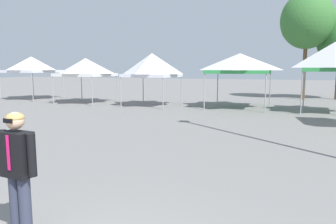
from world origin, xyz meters
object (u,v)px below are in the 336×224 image
(canopy_tent_far_right, at_px, (86,67))
(canopy_tent_left_of_center, at_px, (334,57))
(canopy_tent_center, at_px, (32,65))
(tree_behind_tents_right, at_px, (307,21))
(person_foreground, at_px, (18,168))
(canopy_tent_behind_center, at_px, (240,63))
(canopy_tent_behind_left, at_px, (152,65))

(canopy_tent_far_right, distance_m, canopy_tent_left_of_center, 15.15)
(canopy_tent_center, relative_size, tree_behind_tents_right, 0.43)
(canopy_tent_center, height_order, person_foreground, canopy_tent_center)
(canopy_tent_center, height_order, canopy_tent_behind_center, canopy_tent_center)
(canopy_tent_far_right, height_order, canopy_tent_left_of_center, canopy_tent_left_of_center)
(canopy_tent_center, xyz_separation_m, tree_behind_tents_right, (19.40, 7.29, 3.24))
(canopy_tent_center, bearing_deg, canopy_tent_behind_left, -3.95)
(canopy_tent_behind_center, bearing_deg, person_foreground, -91.48)
(canopy_tent_center, bearing_deg, canopy_tent_behind_center, 0.62)
(canopy_tent_far_right, distance_m, person_foreground, 18.17)
(canopy_tent_center, distance_m, person_foreground, 22.12)
(canopy_tent_behind_center, bearing_deg, tree_behind_tents_right, 62.10)
(person_foreground, bearing_deg, canopy_tent_behind_center, 88.52)
(canopy_tent_behind_left, height_order, person_foreground, canopy_tent_behind_left)
(canopy_tent_left_of_center, xyz_separation_m, tree_behind_tents_right, (-1.16, 7.59, 2.93))
(canopy_tent_left_of_center, height_order, person_foreground, canopy_tent_left_of_center)
(canopy_tent_behind_left, relative_size, canopy_tent_left_of_center, 0.89)
(person_foreground, distance_m, tree_behind_tents_right, 24.14)
(canopy_tent_center, relative_size, canopy_tent_behind_center, 0.97)
(canopy_tent_behind_center, relative_size, tree_behind_tents_right, 0.44)
(canopy_tent_center, xyz_separation_m, person_foreground, (15.21, -15.98, -1.60))
(canopy_tent_behind_left, bearing_deg, canopy_tent_center, 176.05)
(canopy_tent_behind_left, height_order, canopy_tent_behind_center, canopy_tent_behind_left)
(person_foreground, relative_size, tree_behind_tents_right, 0.22)
(canopy_tent_center, xyz_separation_m, canopy_tent_left_of_center, (20.56, -0.30, 0.31))
(canopy_tent_far_right, height_order, canopy_tent_behind_center, canopy_tent_behind_center)
(canopy_tent_left_of_center, relative_size, person_foreground, 2.09)
(canopy_tent_center, bearing_deg, tree_behind_tents_right, 20.60)
(tree_behind_tents_right, bearing_deg, canopy_tent_center, -159.40)
(canopy_tent_center, xyz_separation_m, canopy_tent_behind_left, (10.35, -0.72, -0.09))
(person_foreground, bearing_deg, canopy_tent_center, 133.59)
(canopy_tent_behind_left, distance_m, canopy_tent_behind_center, 5.35)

